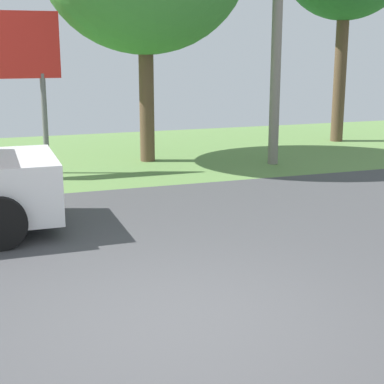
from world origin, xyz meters
name	(u,v)px	position (x,y,z in m)	size (l,w,h in m)	color
ground_plane	(122,240)	(0.00, 2.95, -0.05)	(40.00, 22.00, 0.20)	#424244
utility_pole	(278,6)	(4.73, 7.42, 3.66)	(1.80, 0.24, 6.97)	gray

